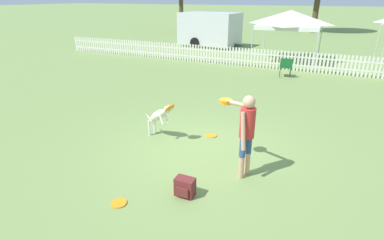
{
  "coord_description": "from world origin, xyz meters",
  "views": [
    {
      "loc": [
        2.22,
        -5.65,
        3.24
      ],
      "look_at": [
        -0.25,
        -0.24,
        0.78
      ],
      "focal_mm": 28.0,
      "sensor_mm": 36.0,
      "label": 1
    }
  ],
  "objects_px": {
    "handler_person": "(245,126)",
    "backpack_on_grass": "(185,187)",
    "leaping_dog": "(159,115)",
    "equipment_trailer": "(210,29)",
    "frisbee_near_handler": "(119,203)",
    "canopy_tent_main": "(290,19)",
    "folding_chair_blue_left": "(286,66)",
    "frisbee_near_dog": "(211,136)"
  },
  "relations": [
    {
      "from": "leaping_dog",
      "to": "backpack_on_grass",
      "type": "distance_m",
      "value": 2.45
    },
    {
      "from": "frisbee_near_dog",
      "to": "handler_person",
      "type": "bearing_deg",
      "value": -49.46
    },
    {
      "from": "handler_person",
      "to": "leaping_dog",
      "type": "relative_size",
      "value": 1.57
    },
    {
      "from": "backpack_on_grass",
      "to": "equipment_trailer",
      "type": "height_order",
      "value": "equipment_trailer"
    },
    {
      "from": "frisbee_near_handler",
      "to": "equipment_trailer",
      "type": "relative_size",
      "value": 0.06
    },
    {
      "from": "leaping_dog",
      "to": "folding_chair_blue_left",
      "type": "height_order",
      "value": "leaping_dog"
    },
    {
      "from": "frisbee_near_dog",
      "to": "frisbee_near_handler",
      "type": "bearing_deg",
      "value": -98.42
    },
    {
      "from": "handler_person",
      "to": "frisbee_near_handler",
      "type": "height_order",
      "value": "handler_person"
    },
    {
      "from": "frisbee_near_dog",
      "to": "backpack_on_grass",
      "type": "height_order",
      "value": "backpack_on_grass"
    },
    {
      "from": "handler_person",
      "to": "canopy_tent_main",
      "type": "height_order",
      "value": "canopy_tent_main"
    },
    {
      "from": "frisbee_near_dog",
      "to": "canopy_tent_main",
      "type": "xyz_separation_m",
      "value": [
        0.25,
        10.43,
        2.14
      ]
    },
    {
      "from": "folding_chair_blue_left",
      "to": "frisbee_near_dog",
      "type": "bearing_deg",
      "value": 74.08
    },
    {
      "from": "frisbee_near_handler",
      "to": "folding_chair_blue_left",
      "type": "relative_size",
      "value": 0.32
    },
    {
      "from": "leaping_dog",
      "to": "frisbee_near_handler",
      "type": "bearing_deg",
      "value": 33.17
    },
    {
      "from": "handler_person",
      "to": "canopy_tent_main",
      "type": "xyz_separation_m",
      "value": [
        -0.92,
        11.8,
        1.12
      ]
    },
    {
      "from": "backpack_on_grass",
      "to": "leaping_dog",
      "type": "bearing_deg",
      "value": 130.45
    },
    {
      "from": "backpack_on_grass",
      "to": "folding_chair_blue_left",
      "type": "height_order",
      "value": "folding_chair_blue_left"
    },
    {
      "from": "handler_person",
      "to": "folding_chair_blue_left",
      "type": "relative_size",
      "value": 1.95
    },
    {
      "from": "leaping_dog",
      "to": "handler_person",
      "type": "bearing_deg",
      "value": 90.32
    },
    {
      "from": "leaping_dog",
      "to": "equipment_trailer",
      "type": "distance_m",
      "value": 14.83
    },
    {
      "from": "leaping_dog",
      "to": "equipment_trailer",
      "type": "relative_size",
      "value": 0.22
    },
    {
      "from": "leaping_dog",
      "to": "frisbee_near_dog",
      "type": "xyz_separation_m",
      "value": [
        1.11,
        0.61,
        -0.59
      ]
    },
    {
      "from": "frisbee_near_handler",
      "to": "equipment_trailer",
      "type": "xyz_separation_m",
      "value": [
        -4.94,
        16.7,
        1.17
      ]
    },
    {
      "from": "equipment_trailer",
      "to": "canopy_tent_main",
      "type": "bearing_deg",
      "value": -21.75
    },
    {
      "from": "backpack_on_grass",
      "to": "handler_person",
      "type": "bearing_deg",
      "value": 56.17
    },
    {
      "from": "handler_person",
      "to": "backpack_on_grass",
      "type": "distance_m",
      "value": 1.56
    },
    {
      "from": "frisbee_near_handler",
      "to": "canopy_tent_main",
      "type": "relative_size",
      "value": 0.08
    },
    {
      "from": "frisbee_near_handler",
      "to": "folding_chair_blue_left",
      "type": "distance_m",
      "value": 10.05
    },
    {
      "from": "backpack_on_grass",
      "to": "equipment_trailer",
      "type": "bearing_deg",
      "value": 110.06
    },
    {
      "from": "frisbee_near_handler",
      "to": "frisbee_near_dog",
      "type": "bearing_deg",
      "value": 81.58
    },
    {
      "from": "leaping_dog",
      "to": "frisbee_near_handler",
      "type": "xyz_separation_m",
      "value": [
        0.65,
        -2.51,
        -0.59
      ]
    },
    {
      "from": "frisbee_near_dog",
      "to": "equipment_trailer",
      "type": "distance_m",
      "value": 14.65
    },
    {
      "from": "leaping_dog",
      "to": "equipment_trailer",
      "type": "height_order",
      "value": "equipment_trailer"
    },
    {
      "from": "frisbee_near_dog",
      "to": "equipment_trailer",
      "type": "bearing_deg",
      "value": 111.7
    },
    {
      "from": "leaping_dog",
      "to": "equipment_trailer",
      "type": "xyz_separation_m",
      "value": [
        -4.29,
        14.18,
        0.58
      ]
    },
    {
      "from": "leaping_dog",
      "to": "backpack_on_grass",
      "type": "xyz_separation_m",
      "value": [
        1.56,
        -1.83,
        -0.43
      ]
    },
    {
      "from": "handler_person",
      "to": "frisbee_near_dog",
      "type": "distance_m",
      "value": 2.07
    },
    {
      "from": "leaping_dog",
      "to": "frisbee_near_dog",
      "type": "height_order",
      "value": "leaping_dog"
    },
    {
      "from": "backpack_on_grass",
      "to": "canopy_tent_main",
      "type": "relative_size",
      "value": 0.11
    },
    {
      "from": "frisbee_near_handler",
      "to": "equipment_trailer",
      "type": "height_order",
      "value": "equipment_trailer"
    },
    {
      "from": "leaping_dog",
      "to": "canopy_tent_main",
      "type": "bearing_deg",
      "value": -168.43
    },
    {
      "from": "handler_person",
      "to": "backpack_on_grass",
      "type": "height_order",
      "value": "handler_person"
    }
  ]
}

